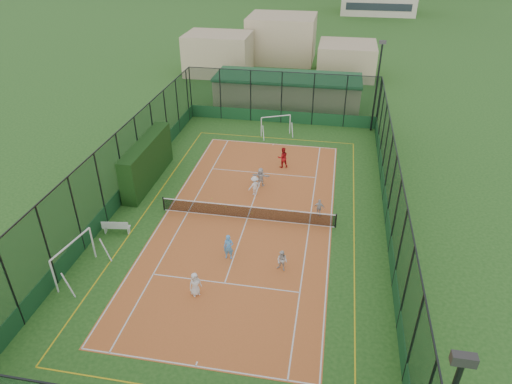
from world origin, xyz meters
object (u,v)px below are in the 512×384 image
child_far_back (261,177)px  child_near_left (195,284)px  floodlight_ne (376,88)px  child_far_right (319,208)px  child_near_mid (229,247)px  clubhouse (287,91)px  white_bench (117,226)px  child_far_left (255,186)px  futsal_goal_near (74,259)px  futsal_goal_far (276,126)px  coach (283,157)px  child_near_right (282,261)px

child_far_back → child_near_left: bearing=84.9°
floodlight_ne → child_far_right: 16.28m
child_near_mid → clubhouse: bearing=86.8°
white_bench → child_far_left: child_far_left is taller
white_bench → child_far_right: 13.14m
futsal_goal_near → child_far_right: 15.37m
futsal_goal_near → futsal_goal_far: bearing=-10.9°
futsal_goal_far → coach: futsal_goal_far is taller
floodlight_ne → futsal_goal_near: (-16.90, -23.68, -3.08)m
clubhouse → child_far_left: bearing=-90.2°
clubhouse → child_near_right: size_ratio=11.72×
child_near_right → coach: 12.54m
floodlight_ne → child_far_back: floodlight_ne is taller
child_far_left → coach: coach is taller
clubhouse → child_far_right: bearing=-77.4°
child_near_right → futsal_goal_near: bearing=-148.0°
white_bench → child_far_right: size_ratio=1.38×
white_bench → child_far_left: size_ratio=1.15×
clubhouse → child_far_back: (0.14, -17.53, -0.84)m
white_bench → child_near_left: bearing=-43.0°
floodlight_ne → child_near_left: (-9.90, -24.09, -3.42)m
clubhouse → coach: (1.36, -14.30, -0.71)m
child_far_left → child_far_back: size_ratio=1.01×
child_far_left → coach: bearing=-148.7°
coach → futsal_goal_near: bearing=33.5°
child_near_left → futsal_goal_far: bearing=44.0°
floodlight_ne → clubhouse: size_ratio=0.54×
child_near_right → child_far_right: child_near_right is taller
child_far_right → coach: bearing=-57.3°
child_near_right → child_far_left: child_far_left is taller
child_near_left → coach: size_ratio=0.82×
child_far_right → child_near_right: bearing=79.7°
floodlight_ne → child_near_mid: floodlight_ne is taller
child_far_left → coach: 4.80m
child_far_left → child_far_back: child_far_left is taller
white_bench → futsal_goal_near: bearing=-105.5°
coach → floodlight_ne: bearing=-152.4°
clubhouse → futsal_goal_near: bearing=-105.9°
child_far_right → child_far_back: 5.57m
futsal_goal_near → futsal_goal_far: 22.55m
floodlight_ne → child_near_mid: (-8.86, -20.83, -3.33)m
floodlight_ne → coach: (-7.24, -8.90, -3.26)m
clubhouse → futsal_goal_far: clubhouse is taller
child_far_left → child_far_right: 5.10m
futsal_goal_near → child_near_right: futsal_goal_near is taller
white_bench → child_near_mid: 7.64m
clubhouse → coach: bearing=-84.6°
futsal_goal_near → child_far_right: size_ratio=2.65×
child_near_mid → child_far_left: size_ratio=1.08×
floodlight_ne → child_far_left: size_ratio=5.63×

